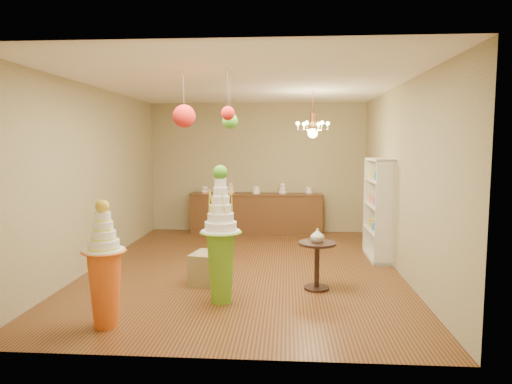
# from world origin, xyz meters

# --- Properties ---
(floor) EXTENTS (6.50, 6.50, 0.00)m
(floor) POSITION_xyz_m (0.00, 0.00, 0.00)
(floor) COLOR #5A3518
(floor) RESTS_ON ground
(ceiling) EXTENTS (6.50, 6.50, 0.00)m
(ceiling) POSITION_xyz_m (0.00, 0.00, 3.00)
(ceiling) COLOR white
(ceiling) RESTS_ON ground
(wall_back) EXTENTS (5.00, 0.04, 3.00)m
(wall_back) POSITION_xyz_m (0.00, 3.25, 1.50)
(wall_back) COLOR tan
(wall_back) RESTS_ON ground
(wall_front) EXTENTS (5.00, 0.04, 3.00)m
(wall_front) POSITION_xyz_m (0.00, -3.25, 1.50)
(wall_front) COLOR tan
(wall_front) RESTS_ON ground
(wall_left) EXTENTS (0.04, 6.50, 3.00)m
(wall_left) POSITION_xyz_m (-2.50, 0.00, 1.50)
(wall_left) COLOR tan
(wall_left) RESTS_ON ground
(wall_right) EXTENTS (0.04, 6.50, 3.00)m
(wall_right) POSITION_xyz_m (2.50, 0.00, 1.50)
(wall_right) COLOR tan
(wall_right) RESTS_ON ground
(pedestal_green) EXTENTS (0.61, 0.61, 1.79)m
(pedestal_green) POSITION_xyz_m (-0.14, -1.68, 0.71)
(pedestal_green) COLOR #67A925
(pedestal_green) RESTS_ON floor
(pedestal_orange) EXTENTS (0.60, 0.60, 1.45)m
(pedestal_orange) POSITION_xyz_m (-1.33, -2.56, 0.57)
(pedestal_orange) COLOR orange
(pedestal_orange) RESTS_ON floor
(burlap_riser) EXTENTS (0.60, 0.60, 0.46)m
(burlap_riser) POSITION_xyz_m (-0.42, -0.91, 0.23)
(burlap_riser) COLOR olive
(burlap_riser) RESTS_ON floor
(sideboard) EXTENTS (3.04, 0.54, 1.16)m
(sideboard) POSITION_xyz_m (0.00, 2.97, 0.48)
(sideboard) COLOR #54321A
(sideboard) RESTS_ON floor
(shelving_unit) EXTENTS (0.33, 1.20, 1.80)m
(shelving_unit) POSITION_xyz_m (2.34, 0.80, 0.90)
(shelving_unit) COLOR beige
(shelving_unit) RESTS_ON floor
(round_table) EXTENTS (0.65, 0.65, 0.68)m
(round_table) POSITION_xyz_m (1.13, -1.06, 0.44)
(round_table) COLOR black
(round_table) RESTS_ON floor
(vase) EXTENTS (0.23, 0.23, 0.20)m
(vase) POSITION_xyz_m (1.13, -1.06, 0.78)
(vase) COLOR beige
(vase) RESTS_ON round_table
(pom_red_left) EXTENTS (0.30, 0.30, 0.73)m
(pom_red_left) POSITION_xyz_m (-0.64, -1.50, 2.42)
(pom_red_left) COLOR #41362F
(pom_red_left) RESTS_ON ceiling
(pom_green_mid) EXTENTS (0.21, 0.21, 0.75)m
(pom_green_mid) POSITION_xyz_m (-0.05, -1.42, 2.35)
(pom_green_mid) COLOR #41362F
(pom_green_mid) RESTS_ON ceiling
(pom_red_right) EXTENTS (0.17, 0.17, 0.65)m
(pom_red_right) POSITION_xyz_m (-0.04, -1.70, 2.44)
(pom_red_right) COLOR #41362F
(pom_red_right) RESTS_ON ceiling
(chandelier) EXTENTS (0.66, 0.66, 0.85)m
(chandelier) POSITION_xyz_m (1.15, 0.89, 2.30)
(chandelier) COLOR #C37745
(chandelier) RESTS_ON ceiling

